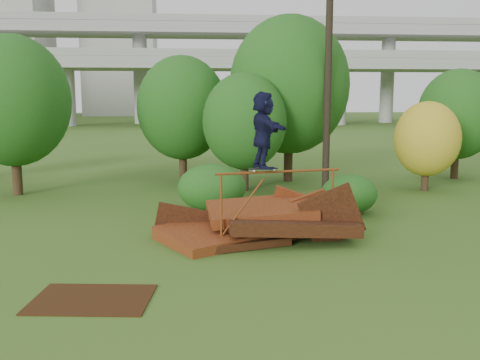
{
  "coord_description": "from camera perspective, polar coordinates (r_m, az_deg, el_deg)",
  "views": [
    {
      "loc": [
        -2.08,
        -11.82,
        3.76
      ],
      "look_at": [
        -0.8,
        2.0,
        1.6
      ],
      "focal_mm": 40.0,
      "sensor_mm": 36.0,
      "label": 1
    }
  ],
  "objects": [
    {
      "name": "tree_5",
      "position": [
        26.57,
        22.21,
        6.5
      ],
      "size": [
        3.59,
        3.59,
        5.05
      ],
      "color": "black",
      "rests_on": "ground"
    },
    {
      "name": "skater",
      "position": [
        13.39,
        2.5,
        5.35
      ],
      "size": [
        0.93,
        1.86,
        1.92
      ],
      "primitive_type": "imported",
      "rotation": [
        0.0,
        0.0,
        1.78
      ],
      "color": "black",
      "rests_on": "skateboard"
    },
    {
      "name": "shrub_right",
      "position": [
        17.72,
        11.57,
        -1.46
      ],
      "size": [
        1.82,
        1.67,
        1.29
      ],
      "primitive_type": "ellipsoid",
      "color": "#144412",
      "rests_on": "ground"
    },
    {
      "name": "tree_1",
      "position": [
        24.16,
        -6.19,
        7.65
      ],
      "size": [
        4.02,
        4.02,
        5.59
      ],
      "color": "black",
      "rests_on": "ground"
    },
    {
      "name": "freeway_overpass",
      "position": [
        75.05,
        -3.8,
        13.84
      ],
      "size": [
        160.0,
        15.0,
        13.7
      ],
      "color": "gray",
      "rests_on": "ground"
    },
    {
      "name": "ground",
      "position": [
        12.58,
        4.53,
        -8.58
      ],
      "size": [
        240.0,
        240.0,
        0.0
      ],
      "primitive_type": "plane",
      "color": "#2D5116",
      "rests_on": "ground"
    },
    {
      "name": "skateboard",
      "position": [
        13.49,
        2.47,
        1.22
      ],
      "size": [
        0.76,
        0.34,
        0.08
      ],
      "rotation": [
        0.0,
        0.0,
        0.19
      ],
      "color": "black",
      "rests_on": "grind_rail"
    },
    {
      "name": "tree_4",
      "position": [
        22.71,
        19.33,
        4.15
      ],
      "size": [
        2.61,
        2.61,
        3.6
      ],
      "color": "black",
      "rests_on": "ground"
    },
    {
      "name": "shrub_left",
      "position": [
        17.76,
        -3.01,
        -0.79
      ],
      "size": [
        2.28,
        2.1,
        1.58
      ],
      "primitive_type": "ellipsoid",
      "color": "#144412",
      "rests_on": "ground"
    },
    {
      "name": "scrap_pile",
      "position": [
        14.4,
        2.04,
        -4.71
      ],
      "size": [
        5.67,
        3.73,
        1.81
      ],
      "color": "#481E0C",
      "rests_on": "ground"
    },
    {
      "name": "building_right",
      "position": [
        115.12,
        -12.59,
        13.75
      ],
      "size": [
        14.0,
        14.0,
        28.0
      ],
      "primitive_type": "cube",
      "color": "#9E9E99",
      "rests_on": "ground"
    },
    {
      "name": "tree_0",
      "position": [
        22.16,
        -23.12,
        7.77
      ],
      "size": [
        4.34,
        4.34,
        6.11
      ],
      "color": "black",
      "rests_on": "ground"
    },
    {
      "name": "flat_plate",
      "position": [
        10.62,
        -15.5,
        -12.14
      ],
      "size": [
        2.36,
        1.81,
        0.03
      ],
      "primitive_type": "cube",
      "rotation": [
        0.0,
        0.0,
        -0.12
      ],
      "color": "#331B0B",
      "rests_on": "ground"
    },
    {
      "name": "utility_pole",
      "position": [
        21.84,
        9.44,
        13.69
      ],
      "size": [
        1.4,
        0.28,
        11.15
      ],
      "color": "black",
      "rests_on": "ground"
    },
    {
      "name": "grind_rail",
      "position": [
        13.71,
        4.13,
        -1.04
      ],
      "size": [
        3.29,
        0.7,
        1.91
      ],
      "color": "brown",
      "rests_on": "ground"
    },
    {
      "name": "tree_2",
      "position": [
        21.36,
        0.49,
        6.26
      ],
      "size": [
        3.36,
        3.36,
        4.73
      ],
      "color": "black",
      "rests_on": "ground"
    },
    {
      "name": "tree_3",
      "position": [
        23.96,
        5.27,
        10.04
      ],
      "size": [
        5.27,
        5.27,
        7.31
      ],
      "color": "black",
      "rests_on": "ground"
    }
  ]
}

